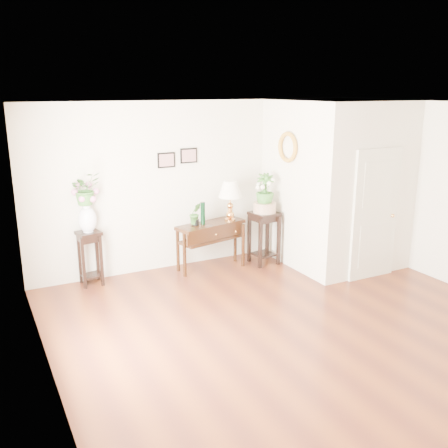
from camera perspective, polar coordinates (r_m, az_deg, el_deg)
floor at (r=6.77m, az=7.65°, el=-11.08°), size 6.00×5.50×0.02m
ceiling at (r=6.07m, az=8.60°, el=13.32°), size 6.00×5.50×0.02m
wall_back at (r=8.61m, az=-2.51°, el=4.63°), size 6.00×0.02×2.80m
wall_left at (r=5.21m, az=-20.03°, el=-3.46°), size 0.02×5.50×2.80m
partition at (r=8.91m, az=12.60°, el=4.64°), size 1.80×1.95×2.80m
door at (r=8.26m, az=16.87°, el=1.03°), size 0.90×0.05×2.10m
art_print_left at (r=8.27m, az=-6.61°, el=7.26°), size 0.30×0.02×0.25m
art_print_right at (r=8.41m, az=-4.05°, el=7.80°), size 0.30×0.02×0.25m
wall_ornament at (r=8.35m, az=7.27°, el=8.70°), size 0.07×0.51×0.51m
console_table at (r=8.46m, az=-1.50°, el=-2.52°), size 1.27×0.66×0.81m
table_lamp at (r=8.42m, az=0.70°, el=2.72°), size 0.46×0.46×0.69m
green_vase at (r=8.24m, az=-2.43°, el=1.14°), size 0.10×0.10×0.37m
potted_plant at (r=8.18m, az=-3.31°, el=1.09°), size 0.20×0.17×0.36m
plant_stand_a at (r=8.06m, az=-15.04°, el=-3.79°), size 0.39×0.39×0.86m
porcelain_vase at (r=7.87m, az=-15.36°, el=0.72°), size 0.30×0.30×0.48m
lily_arrangement at (r=7.78m, az=-15.58°, el=3.72°), size 0.55×0.51×0.49m
plant_stand_b at (r=8.74m, az=4.58°, el=-1.59°), size 0.49×0.49×0.92m
ceramic_bowl at (r=8.60m, az=4.66°, el=1.86°), size 0.51×0.51×0.17m
narcissus at (r=8.53m, az=4.70°, el=3.93°), size 0.41×0.41×0.55m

